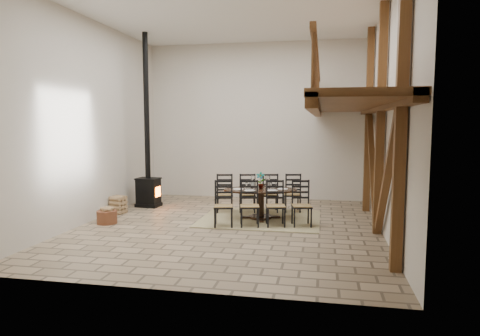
% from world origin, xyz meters
% --- Properties ---
extents(ground, '(8.00, 8.00, 0.00)m').
position_xyz_m(ground, '(0.00, 0.00, 0.00)').
color(ground, '#9F886A').
rests_on(ground, ground).
extents(room_shell, '(7.02, 8.02, 5.01)m').
position_xyz_m(room_shell, '(1.19, 0.00, 3.01)').
color(room_shell, beige).
rests_on(room_shell, ground).
extents(rug, '(3.00, 2.50, 0.02)m').
position_xyz_m(rug, '(0.62, 0.93, 0.01)').
color(rug, tan).
rests_on(rug, ground).
extents(dining_table, '(2.68, 2.51, 1.20)m').
position_xyz_m(dining_table, '(0.62, 0.93, 0.39)').
color(dining_table, black).
rests_on(dining_table, ground).
extents(wood_stove, '(0.70, 0.56, 5.00)m').
position_xyz_m(wood_stove, '(-2.84, 1.91, 1.13)').
color(wood_stove, black).
rests_on(wood_stove, ground).
extents(log_basket, '(0.49, 0.49, 0.40)m').
position_xyz_m(log_basket, '(-2.99, -0.29, 0.17)').
color(log_basket, brown).
rests_on(log_basket, ground).
extents(log_stack, '(0.43, 0.44, 0.48)m').
position_xyz_m(log_stack, '(-3.25, 0.82, 0.24)').
color(log_stack, tan).
rests_on(log_stack, ground).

